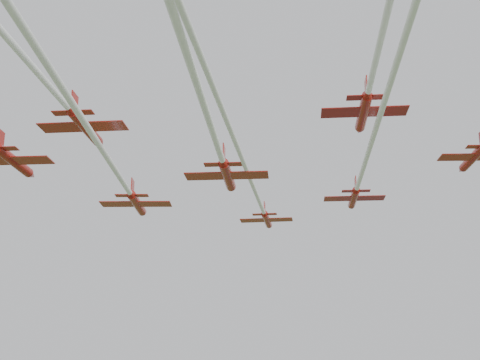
% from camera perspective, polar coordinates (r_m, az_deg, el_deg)
% --- Properties ---
extents(jet_lead, '(12.54, 67.01, 2.34)m').
position_cam_1_polar(jet_lead, '(81.77, 1.05, -0.32)').
color(jet_lead, '#A61711').
extents(jet_row2_left, '(18.62, 60.29, 2.70)m').
position_cam_1_polar(jet_row2_left, '(72.34, -10.78, 1.13)').
color(jet_row2_left, '#A61711').
extents(jet_row2_right, '(14.67, 61.46, 2.35)m').
position_cam_1_polar(jet_row2_right, '(72.10, 10.79, 2.01)').
color(jet_row2_right, '#A61711').
extents(jet_row3_mid, '(13.49, 50.74, 2.91)m').
position_cam_1_polar(jet_row3_mid, '(68.15, -1.97, 3.04)').
color(jet_row3_mid, '#A61711').
extents(jet_row4_left, '(11.84, 47.27, 2.63)m').
position_cam_1_polar(jet_row4_left, '(60.62, -16.06, 7.84)').
color(jet_row4_left, '#A61711').
extents(jet_row4_right, '(13.01, 53.62, 2.41)m').
position_cam_1_polar(jet_row4_right, '(52.04, 11.85, 11.36)').
color(jet_row4_right, '#A61711').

